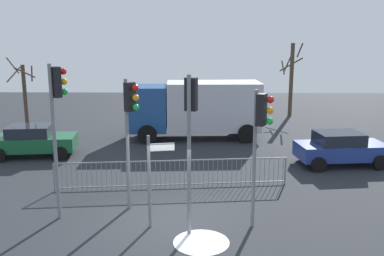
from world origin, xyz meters
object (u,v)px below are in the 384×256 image
Objects in this scene: delivery_truck at (196,107)px; bare_tree_right at (291,78)px; car_green_far at (33,140)px; traffic_light_mid_left at (191,119)px; traffic_light_rear_left at (57,107)px; traffic_light_foreground_right at (260,129)px; direction_sign_post at (151,176)px; bare_tree_centre at (24,93)px; traffic_light_mid_right at (130,115)px; car_blue_near at (340,148)px.

delivery_truck is 1.41× the size of bare_tree_right.
traffic_light_mid_left is at bearing -52.62° from car_green_far.
traffic_light_foreground_right is at bearing 40.45° from traffic_light_rear_left.
traffic_light_mid_left is 1.14× the size of car_green_far.
traffic_light_mid_left is at bearing 32.88° from traffic_light_rear_left.
car_green_far is (-3.55, 6.78, -2.72)m from traffic_light_rear_left.
direction_sign_post is 0.55× the size of bare_tree_right.
direction_sign_post is 0.64× the size of bare_tree_centre.
car_green_far is 8.54m from delivery_truck.
bare_tree_right is at bearing 88.69° from traffic_light_mid_left.
bare_tree_right reaches higher than car_green_far.
car_green_far is (-5.61, 6.13, -2.34)m from traffic_light_mid_right.
bare_tree_centre is 17.50m from bare_tree_right.
bare_tree_right is at bearing 14.58° from bare_tree_centre.
traffic_light_rear_left is 6.00m from traffic_light_foreground_right.
car_green_far is at bearing -65.56° from bare_tree_centre.
car_green_far is 0.92× the size of bare_tree_centre.
traffic_light_mid_right is 0.59× the size of delivery_truck.
bare_tree_centre is at bearing -111.15° from traffic_light_mid_right.
car_green_far is 17.74m from bare_tree_right.
traffic_light_rear_left is at bearing -38.16° from traffic_light_mid_right.
traffic_light_rear_left is 12.12m from car_blue_near.
delivery_truck is (2.00, 9.89, -1.37)m from traffic_light_mid_right.
traffic_light_mid_left is at bearing 86.34° from delivery_truck.
traffic_light_mid_right is (-1.93, 1.63, -0.22)m from traffic_light_mid_left.
traffic_light_mid_left is (4.00, -0.99, -0.15)m from traffic_light_rear_left.
direction_sign_post is 0.70× the size of car_green_far.
direction_sign_post is 11.27m from delivery_truck.
delivery_truck is 1.66× the size of bare_tree_centre.
traffic_light_foreground_right is 1.03× the size of car_blue_near.
bare_tree_right reaches higher than bare_tree_centre.
traffic_light_mid_right is 0.84× the size of bare_tree_right.
traffic_light_foreground_right reaches higher than direction_sign_post.
traffic_light_mid_right reaches higher than car_blue_near.
car_green_far is at bearing -99.37° from traffic_light_foreground_right.
traffic_light_foreground_right is 12.26m from car_green_far.
traffic_light_mid_right reaches higher than delivery_truck.
traffic_light_foreground_right is 2.00m from traffic_light_mid_left.
car_blue_near is 11.83m from bare_tree_right.
car_green_far is 1.00× the size of car_blue_near.
car_blue_near is (6.38, 6.62, -2.57)m from traffic_light_mid_left.
traffic_light_rear_left reaches higher than direction_sign_post.
car_blue_near is 18.28m from bare_tree_centre.
traffic_light_mid_right reaches higher than car_green_far.
car_blue_near is 0.92× the size of bare_tree_centre.
traffic_light_mid_left is 11.13m from car_green_far.
direction_sign_post is 19.61m from bare_tree_right.
bare_tree_right is (14.14, 10.53, 1.93)m from car_green_far.
traffic_light_mid_right is at bearing 64.18° from traffic_light_rear_left.
car_blue_near is (8.32, 4.98, -2.34)m from traffic_light_mid_right.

